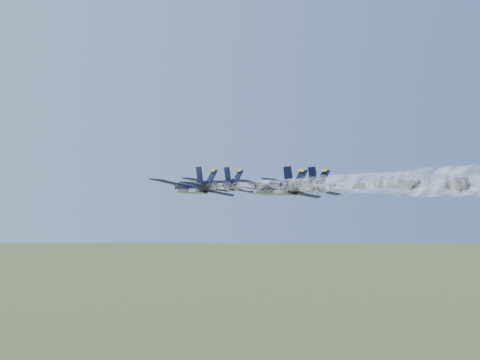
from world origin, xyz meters
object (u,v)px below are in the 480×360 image
jet_slot (274,188)px  jet_lead (219,185)px  jet_left (191,187)px  jet_right (299,186)px

jet_slot → jet_lead: bearing=93.8°
jet_left → jet_right: (16.96, -3.66, 0.00)m
jet_right → jet_slot: 12.08m
jet_left → jet_slot: bearing=-47.9°
jet_right → jet_slot: (-9.32, -7.68, 0.00)m
jet_right → jet_slot: same height
jet_lead → jet_right: same height
jet_lead → jet_left: size_ratio=1.00×
jet_right → jet_lead: bearing=129.8°
jet_lead → jet_right: 14.79m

